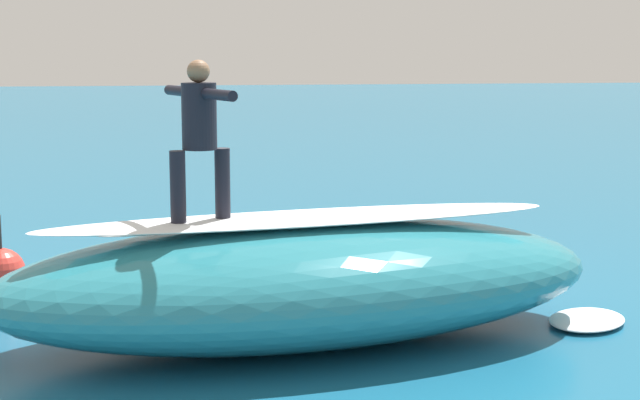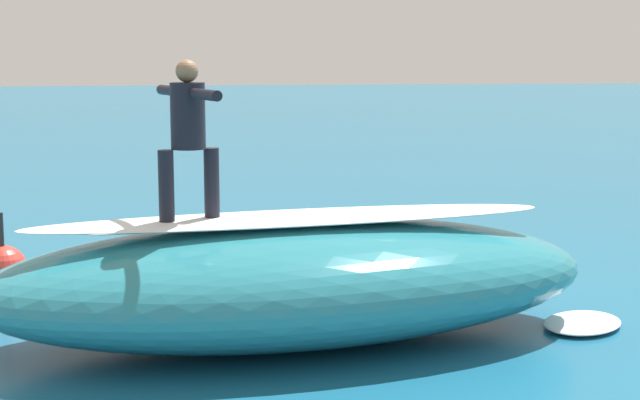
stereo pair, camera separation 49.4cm
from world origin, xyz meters
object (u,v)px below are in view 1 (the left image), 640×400
Objects in this scene: surfer_paddling at (390,228)px; buoy_marker at (1,272)px; surfer_riding at (199,128)px; surfboard_riding at (201,225)px; surfboard_paddling at (395,238)px.

buoy_marker reaches higher than surfer_paddling.
surfer_riding is at bearing 132.48° from buoy_marker.
surfboard_riding is 5.91m from surfboard_paddling.
surfer_paddling is 1.51× the size of buoy_marker.
surfboard_paddling is at bearing -0.00° from surfer_paddling.
surfboard_riding is 1.46× the size of surfer_paddling.
buoy_marker is (2.23, -2.44, -1.83)m from surfer_riding.
surfer_riding is 0.60× the size of surfboard_paddling.
surfer_paddling is at bearing -154.81° from buoy_marker.
buoy_marker reaches higher than surfboard_paddling.
surfer_riding reaches higher than surfer_paddling.
surfboard_riding is at bearing -157.14° from surfer_riding.
surfer_riding is 3.78m from buoy_marker.
surfer_riding is at bearing 22.86° from surfboard_riding.
surfer_riding is 6.16m from surfboard_paddling.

